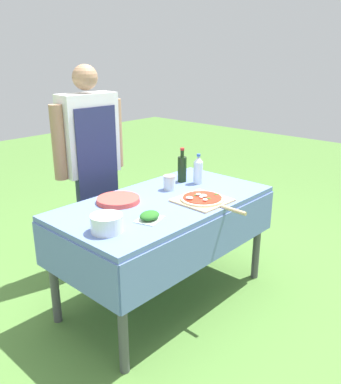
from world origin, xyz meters
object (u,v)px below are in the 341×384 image
Objects in this scene: plate_stack at (118,200)px; sauce_jar at (169,183)px; person_cook at (90,155)px; pizza_on_peel at (203,200)px; mixing_tub at (107,223)px; herb_container at (150,216)px; prep_table at (164,214)px; oil_bottle at (182,168)px; water_bottle at (198,170)px.

plate_stack is 0.41m from sauce_jar.
person_cook reaches higher than pizza_on_peel.
mixing_tub is at bearing 173.83° from pizza_on_peel.
herb_container is at bearing 176.19° from pizza_on_peel.
herb_container is (-0.26, -0.88, -0.17)m from person_cook.
person_cook reaches higher than prep_table.
oil_bottle is at bearing 131.55° from person_cook.
mixing_tub is 0.78m from sauce_jar.
pizza_on_peel is (0.19, -0.92, -0.18)m from person_cook.
pizza_on_peel is (0.15, -0.21, 0.11)m from prep_table.
pizza_on_peel is 0.55m from plate_stack.
sauce_jar is at bearing 85.73° from pizza_on_peel.
sauce_jar reaches higher than plate_stack.
person_cook is 5.60× the size of plate_stack.
sauce_jar is (0.22, -0.59, -0.15)m from person_cook.
mixing_tub is (-0.94, -0.29, -0.05)m from oil_bottle.
herb_container is at bearing -11.65° from mixing_tub.
water_bottle reaches higher than sauce_jar.
water_bottle is at bearing -12.46° from sauce_jar.
sauce_jar is at bearing 167.54° from water_bottle.
person_cook is at bearing 128.36° from oil_bottle.
oil_bottle is 2.50× the size of sauce_jar.
person_cook is 8.96× the size of mixing_tub.
mixing_tub is at bearing 168.35° from herb_container.
person_cook is at bearing 125.92° from water_bottle.
sauce_jar is (0.74, 0.23, -0.00)m from mixing_tub.
water_bottle is at bearing 17.45° from herb_container.
prep_table is at bearing 10.93° from mixing_tub.
prep_table is 0.28m from pizza_on_peel.
plate_stack is (0.34, 0.30, -0.03)m from mixing_tub.
water_bottle is (0.05, -0.11, 0.00)m from oil_bottle.
water_bottle is at bearing -67.64° from oil_bottle.
water_bottle is 1.20× the size of herb_container.
person_cook is 0.93m from herb_container.
herb_container is 0.27m from mixing_tub.
prep_table is 0.36m from herb_container.
prep_table is 0.26m from sauce_jar.
pizza_on_peel is at bearing 104.70° from person_cook.
prep_table is 0.59m from mixing_tub.
oil_bottle reaches higher than water_bottle.
water_bottle is 1.26× the size of mixing_tub.
oil_bottle reaches higher than mixing_tub.
herb_container is 1.80× the size of sauce_jar.
person_cook is 0.65m from sauce_jar.
sauce_jar reaches higher than prep_table.
prep_table is 5.75× the size of oil_bottle.
oil_bottle is 1.16× the size of water_bottle.
oil_bottle is 0.22m from sauce_jar.
herb_container reaches higher than pizza_on_peel.
oil_bottle is at bearing -1.24° from plate_stack.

